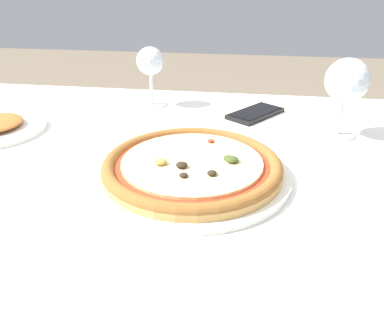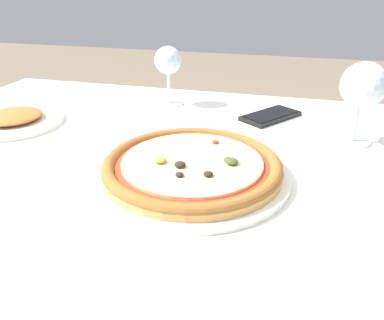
{
  "view_description": "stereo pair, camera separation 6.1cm",
  "coord_description": "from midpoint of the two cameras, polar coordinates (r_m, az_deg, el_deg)",
  "views": [
    {
      "loc": [
        0.18,
        -0.59,
        1.02
      ],
      "look_at": [
        0.1,
        -0.05,
        0.75
      ],
      "focal_mm": 35.0,
      "sensor_mm": 36.0,
      "label": 1
    },
    {
      "loc": [
        0.24,
        -0.57,
        1.02
      ],
      "look_at": [
        0.1,
        -0.05,
        0.75
      ],
      "focal_mm": 35.0,
      "sensor_mm": 36.0,
      "label": 2
    }
  ],
  "objects": [
    {
      "name": "wine_glass_far_right",
      "position": [
        0.79,
        26.71,
        9.91
      ],
      "size": [
        0.09,
        0.09,
        0.16
      ],
      "color": "silver",
      "rests_on": "dining_table"
    },
    {
      "name": "dining_table",
      "position": [
        0.73,
        -3.98,
        -6.34
      ],
      "size": [
        1.2,
        0.91,
        0.72
      ],
      "color": "brown",
      "rests_on": "ground_plane"
    },
    {
      "name": "wine_glass_far_left",
      "position": [
        0.96,
        -1.8,
        14.47
      ],
      "size": [
        0.07,
        0.07,
        0.15
      ],
      "color": "silver",
      "rests_on": "dining_table"
    },
    {
      "name": "pizza_plate",
      "position": [
        0.61,
        2.84,
        -1.16
      ],
      "size": [
        0.32,
        0.32,
        0.04
      ],
      "color": "white",
      "rests_on": "dining_table"
    },
    {
      "name": "side_plate",
      "position": [
        0.92,
        -23.91,
        5.61
      ],
      "size": [
        0.22,
        0.22,
        0.03
      ],
      "color": "white",
      "rests_on": "dining_table"
    },
    {
      "name": "cell_phone",
      "position": [
        0.91,
        13.78,
        6.52
      ],
      "size": [
        0.14,
        0.16,
        0.01
      ],
      "color": "black",
      "rests_on": "dining_table"
    }
  ]
}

